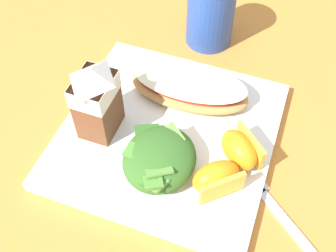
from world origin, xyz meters
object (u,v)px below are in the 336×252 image
object	(u,v)px
drinking_blue_cup	(211,13)
cheesy_pizza_bread	(189,87)
milk_carton	(96,98)
white_plate	(168,134)
green_salad_pile	(159,159)
metal_fork	(284,219)
orange_wedge_front	(217,178)
orange_wedge_middle	(240,149)

from	to	relation	value
drinking_blue_cup	cheesy_pizza_bread	bearing A→B (deg)	-174.45
milk_carton	cheesy_pizza_bread	bearing A→B (deg)	-44.75
white_plate	milk_carton	world-z (taller)	milk_carton
drinking_blue_cup	green_salad_pile	bearing A→B (deg)	-176.27
white_plate	drinking_blue_cup	bearing A→B (deg)	2.04
cheesy_pizza_bread	milk_carton	distance (m)	0.14
milk_carton	metal_fork	bearing A→B (deg)	-99.16
white_plate	milk_carton	size ratio (longest dim) A/B	2.55
milk_carton	drinking_blue_cup	xyz separation A→B (m)	(0.24, -0.08, -0.02)
cheesy_pizza_bread	orange_wedge_front	world-z (taller)	orange_wedge_front
green_salad_pile	drinking_blue_cup	size ratio (longest dim) A/B	0.96
metal_fork	drinking_blue_cup	distance (m)	0.34
cheesy_pizza_bread	orange_wedge_middle	world-z (taller)	orange_wedge_middle
drinking_blue_cup	metal_fork	bearing A→B (deg)	-147.35
milk_carton	drinking_blue_cup	distance (m)	0.25
drinking_blue_cup	orange_wedge_front	bearing A→B (deg)	-161.62
orange_wedge_front	metal_fork	xyz separation A→B (m)	(-0.01, -0.09, -0.03)
green_salad_pile	metal_fork	distance (m)	0.17
white_plate	orange_wedge_front	world-z (taller)	orange_wedge_front
cheesy_pizza_bread	milk_carton	xyz separation A→B (m)	(-0.09, 0.09, 0.04)
white_plate	orange_wedge_middle	distance (m)	0.10
orange_wedge_middle	drinking_blue_cup	world-z (taller)	drinking_blue_cup
white_plate	orange_wedge_front	xyz separation A→B (m)	(-0.06, -0.08, 0.03)
orange_wedge_front	white_plate	bearing A→B (deg)	54.18
orange_wedge_front	orange_wedge_middle	bearing A→B (deg)	-17.51
cheesy_pizza_bread	drinking_blue_cup	size ratio (longest dim) A/B	1.58
metal_fork	drinking_blue_cup	size ratio (longest dim) A/B	1.44
cheesy_pizza_bread	drinking_blue_cup	distance (m)	0.15
metal_fork	milk_carton	bearing A→B (deg)	80.84
white_plate	orange_wedge_middle	bearing A→B (deg)	-95.90
metal_fork	drinking_blue_cup	world-z (taller)	drinking_blue_cup
green_salad_pile	metal_fork	size ratio (longest dim) A/B	0.67
milk_carton	orange_wedge_middle	distance (m)	0.19
cheesy_pizza_bread	metal_fork	bearing A→B (deg)	-129.19
orange_wedge_front	drinking_blue_cup	size ratio (longest dim) A/B	0.63
green_salad_pile	orange_wedge_front	world-z (taller)	same
white_plate	cheesy_pizza_bread	distance (m)	0.07
milk_carton	orange_wedge_middle	bearing A→B (deg)	-85.47
orange_wedge_middle	metal_fork	distance (m)	0.10
white_plate	green_salad_pile	bearing A→B (deg)	-170.14
milk_carton	metal_fork	size ratio (longest dim) A/B	0.70
orange_wedge_front	orange_wedge_middle	distance (m)	0.05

